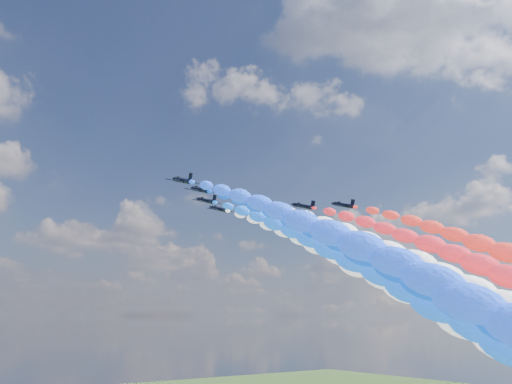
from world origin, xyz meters
TOP-DOWN VIEW (x-y plane):
  - jet_0 at (-29.00, -4.10)m, footprint 8.83×12.01m
  - trail_0 at (-29.00, -53.13)m, footprint 6.71×95.26m
  - jet_1 at (-19.59, 2.78)m, footprint 9.03×12.15m
  - trail_1 at (-19.59, -46.25)m, footprint 6.71×95.26m
  - jet_2 at (-10.08, 14.98)m, footprint 9.28×12.33m
  - trail_2 at (-10.08, -34.05)m, footprint 6.71×95.26m
  - jet_3 at (0.44, 8.16)m, footprint 9.42×12.42m
  - trail_3 at (0.44, -40.87)m, footprint 6.71×95.26m
  - jet_4 at (0.68, 24.47)m, footprint 9.46×12.45m
  - trail_4 at (0.68, -24.56)m, footprint 6.71×95.26m
  - jet_5 at (10.11, 14.93)m, footprint 8.98×12.11m
  - trail_5 at (10.11, -34.10)m, footprint 6.71×95.26m
  - jet_6 at (18.82, 4.67)m, footprint 9.27×12.32m
  - trail_6 at (18.82, -44.36)m, footprint 6.71×95.26m
  - jet_7 at (27.42, -4.01)m, footprint 9.35×12.37m
  - trail_7 at (27.42, -53.04)m, footprint 6.71×95.26m

SIDE VIEW (x-z plane):
  - trail_0 at x=-29.00m, z-range 52.90..96.50m
  - trail_1 at x=-19.59m, z-range 52.90..96.50m
  - trail_2 at x=-10.08m, z-range 52.90..96.50m
  - trail_3 at x=0.44m, z-range 52.90..96.50m
  - trail_4 at x=0.68m, z-range 52.90..96.50m
  - trail_5 at x=10.11m, z-range 52.90..96.50m
  - trail_6 at x=18.82m, z-range 52.90..96.50m
  - trail_7 at x=27.42m, z-range 52.90..96.50m
  - jet_0 at x=-29.00m, z-range 91.68..97.19m
  - jet_1 at x=-19.59m, z-range 91.68..97.19m
  - jet_2 at x=-10.08m, z-range 91.68..97.19m
  - jet_3 at x=0.44m, z-range 91.68..97.19m
  - jet_4 at x=0.68m, z-range 91.68..97.19m
  - jet_5 at x=10.11m, z-range 91.68..97.19m
  - jet_6 at x=18.82m, z-range 91.68..97.19m
  - jet_7 at x=27.42m, z-range 91.68..97.19m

